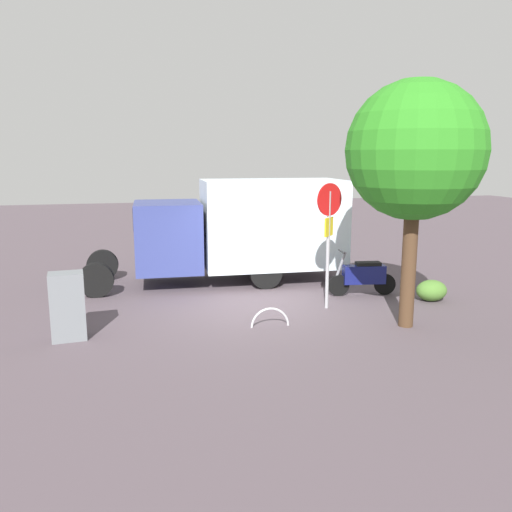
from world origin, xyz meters
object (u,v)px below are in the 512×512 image
at_px(street_tree, 415,152).
at_px(bike_rack_hoop, 270,327).
at_px(box_truck_near, 240,226).
at_px(utility_cabinet, 68,306).
at_px(motorcycle, 363,276).
at_px(stop_sign, 329,226).

distance_m(street_tree, bike_rack_hoop, 4.72).
distance_m(box_truck_near, utility_cabinet, 5.97).
bearing_deg(street_tree, box_truck_near, -61.70).
relative_size(motorcycle, stop_sign, 0.60).
xyz_separation_m(box_truck_near, street_tree, (-2.60, 4.83, 2.08)).
relative_size(box_truck_near, bike_rack_hoop, 8.75).
xyz_separation_m(motorcycle, stop_sign, (1.37, 0.89, 1.48)).
bearing_deg(motorcycle, box_truck_near, -30.80).
bearing_deg(street_tree, bike_rack_hoop, -12.78).
relative_size(motorcycle, street_tree, 0.35).
relative_size(box_truck_near, motorcycle, 4.12).
xyz_separation_m(stop_sign, bike_rack_hoop, (1.69, 1.02, -2.00)).
height_order(motorcycle, bike_rack_hoop, motorcycle).
height_order(box_truck_near, stop_sign, stop_sign).
xyz_separation_m(motorcycle, street_tree, (0.20, 2.56, 3.18)).
xyz_separation_m(stop_sign, street_tree, (-1.17, 1.66, 1.70)).
relative_size(stop_sign, utility_cabinet, 2.20).
distance_m(stop_sign, street_tree, 2.65).
xyz_separation_m(box_truck_near, stop_sign, (-1.44, 3.17, 0.38)).
relative_size(box_truck_near, street_tree, 1.44).
distance_m(box_truck_near, bike_rack_hoop, 4.49).
bearing_deg(bike_rack_hoop, box_truck_near, -93.50).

